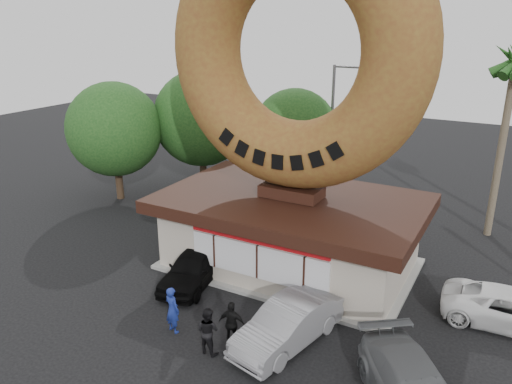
{
  "coord_description": "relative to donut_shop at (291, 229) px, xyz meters",
  "views": [
    {
      "loc": [
        8.4,
        -12.45,
        10.6
      ],
      "look_at": [
        -0.65,
        4.0,
        4.02
      ],
      "focal_mm": 35.0,
      "sensor_mm": 36.0,
      "label": 1
    }
  ],
  "objects": [
    {
      "name": "tree_far",
      "position": [
        -13.0,
        3.02,
        2.56
      ],
      "size": [
        5.6,
        5.6,
        7.14
      ],
      "color": "#473321",
      "rests_on": "ground"
    },
    {
      "name": "giant_donut",
      "position": [
        0.0,
        0.02,
        7.56
      ],
      "size": [
        11.04,
        2.81,
        11.04
      ],
      "primitive_type": "torus",
      "rotation": [
        1.57,
        0.0,
        0.0
      ],
      "color": "olive",
      "rests_on": "donut_shop"
    },
    {
      "name": "person_center",
      "position": [
        0.25,
        -6.92,
        -0.93
      ],
      "size": [
        0.86,
        0.69,
        1.66
      ],
      "primitive_type": "imported",
      "rotation": [
        0.0,
        0.0,
        3.06
      ],
      "color": "black",
      "rests_on": "ground"
    },
    {
      "name": "car_black",
      "position": [
        -2.87,
        -3.37,
        -1.04
      ],
      "size": [
        2.43,
        4.51,
        1.46
      ],
      "primitive_type": "imported",
      "rotation": [
        0.0,
        0.0,
        0.17
      ],
      "color": "black",
      "rests_on": "ground"
    },
    {
      "name": "person_right",
      "position": [
        0.74,
        -6.19,
        -0.95
      ],
      "size": [
        1.02,
        0.58,
        1.64
      ],
      "primitive_type": "imported",
      "rotation": [
        0.0,
        0.0,
        3.33
      ],
      "color": "black",
      "rests_on": "ground"
    },
    {
      "name": "street_lamp",
      "position": [
        -1.86,
        10.02,
        2.72
      ],
      "size": [
        2.11,
        0.2,
        8.0
      ],
      "color": "#59595E",
      "rests_on": "ground"
    },
    {
      "name": "tree_west",
      "position": [
        -9.5,
        7.02,
        2.87
      ],
      "size": [
        6.0,
        6.0,
        7.65
      ],
      "color": "#473321",
      "rests_on": "ground"
    },
    {
      "name": "donut_shop",
      "position": [
        0.0,
        0.0,
        0.0
      ],
      "size": [
        11.2,
        7.2,
        3.8
      ],
      "color": "#BDB2A1",
      "rests_on": "ground"
    },
    {
      "name": "tree_mid",
      "position": [
        -4.0,
        9.02,
        2.25
      ],
      "size": [
        5.2,
        5.2,
        6.63
      ],
      "color": "#473321",
      "rests_on": "ground"
    },
    {
      "name": "car_silver",
      "position": [
        2.36,
        -5.22,
        -1.01
      ],
      "size": [
        2.58,
        4.83,
        1.51
      ],
      "primitive_type": "imported",
      "rotation": [
        0.0,
        0.0,
        -0.22
      ],
      "color": "gray",
      "rests_on": "ground"
    },
    {
      "name": "ground",
      "position": [
        0.0,
        -5.98,
        -1.77
      ],
      "size": [
        90.0,
        90.0,
        0.0
      ],
      "primitive_type": "plane",
      "color": "black",
      "rests_on": "ground"
    },
    {
      "name": "person_left",
      "position": [
        -1.51,
        -6.54,
        -0.89
      ],
      "size": [
        0.72,
        0.57,
        1.75
      ],
      "primitive_type": "imported",
      "rotation": [
        0.0,
        0.0,
        2.89
      ],
      "color": "navy",
      "rests_on": "ground"
    }
  ]
}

